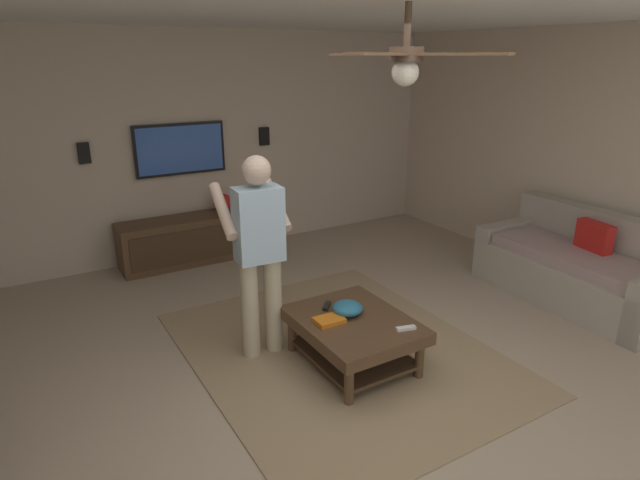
# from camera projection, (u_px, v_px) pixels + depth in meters

# --- Properties ---
(ground_plane) EXTENTS (8.48, 8.48, 0.00)m
(ground_plane) POSITION_uv_depth(u_px,v_px,m) (358.00, 400.00, 3.79)
(ground_plane) COLOR tan
(wall_back_tv) EXTENTS (0.10, 6.88, 2.63)m
(wall_back_tv) POSITION_uv_depth(u_px,v_px,m) (187.00, 146.00, 6.26)
(wall_back_tv) COLOR #C6B299
(wall_back_tv) RESTS_ON ground
(area_rug) EXTENTS (2.82, 2.25, 0.01)m
(area_rug) POSITION_uv_depth(u_px,v_px,m) (339.00, 352.00, 4.40)
(area_rug) COLOR #9E8460
(area_rug) RESTS_ON ground
(couch) EXTENTS (1.93, 0.94, 0.87)m
(couch) POSITION_uv_depth(u_px,v_px,m) (578.00, 269.00, 5.28)
(couch) COLOR #A89E8E
(couch) RESTS_ON ground
(coffee_table) EXTENTS (1.00, 0.80, 0.40)m
(coffee_table) POSITION_uv_depth(u_px,v_px,m) (353.00, 331.00, 4.14)
(coffee_table) COLOR #513823
(coffee_table) RESTS_ON ground
(media_console) EXTENTS (0.45, 1.70, 0.55)m
(media_console) POSITION_uv_depth(u_px,v_px,m) (194.00, 239.00, 6.28)
(media_console) COLOR #513823
(media_console) RESTS_ON ground
(tv) EXTENTS (0.05, 1.05, 0.59)m
(tv) POSITION_uv_depth(u_px,v_px,m) (180.00, 149.00, 6.14)
(tv) COLOR black
(person_standing) EXTENTS (0.56, 0.56, 1.64)m
(person_standing) POSITION_uv_depth(u_px,v_px,m) (259.00, 246.00, 4.12)
(person_standing) COLOR #C6B793
(person_standing) RESTS_ON ground
(bowl) EXTENTS (0.24, 0.24, 0.11)m
(bowl) POSITION_uv_depth(u_px,v_px,m) (348.00, 308.00, 4.16)
(bowl) COLOR teal
(bowl) RESTS_ON coffee_table
(remote_white) EXTENTS (0.08, 0.16, 0.02)m
(remote_white) POSITION_uv_depth(u_px,v_px,m) (406.00, 328.00, 3.94)
(remote_white) COLOR white
(remote_white) RESTS_ON coffee_table
(remote_black) EXTENTS (0.14, 0.14, 0.02)m
(remote_black) POSITION_uv_depth(u_px,v_px,m) (327.00, 306.00, 4.29)
(remote_black) COLOR black
(remote_black) RESTS_ON coffee_table
(book) EXTENTS (0.16, 0.22, 0.04)m
(book) POSITION_uv_depth(u_px,v_px,m) (329.00, 320.00, 4.05)
(book) COLOR orange
(book) RESTS_ON coffee_table
(vase_round) EXTENTS (0.22, 0.22, 0.22)m
(vase_round) POSITION_uv_depth(u_px,v_px,m) (223.00, 202.00, 6.38)
(vase_round) COLOR red
(vase_round) RESTS_ON media_console
(wall_speaker_left) EXTENTS (0.06, 0.12, 0.22)m
(wall_speaker_left) POSITION_uv_depth(u_px,v_px,m) (264.00, 136.00, 6.65)
(wall_speaker_left) COLOR black
(wall_speaker_right) EXTENTS (0.06, 0.12, 0.22)m
(wall_speaker_right) POSITION_uv_depth(u_px,v_px,m) (84.00, 153.00, 5.63)
(wall_speaker_right) COLOR black
(ceiling_fan) EXTENTS (1.17, 1.17, 0.46)m
(ceiling_fan) POSITION_uv_depth(u_px,v_px,m) (408.00, 59.00, 3.06)
(ceiling_fan) COLOR #4C3828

